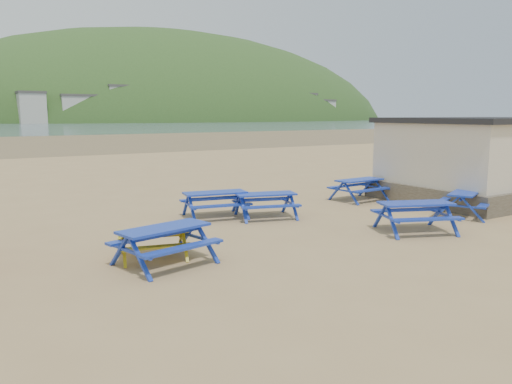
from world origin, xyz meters
TOP-DOWN VIEW (x-y plane):
  - ground at (0.00, 0.00)m, footprint 400.00×400.00m
  - wet_sand at (0.00, 55.00)m, footprint 400.00×400.00m
  - picnic_table_blue_a at (-0.27, 3.13)m, footprint 2.24×1.93m
  - picnic_table_blue_b at (1.08, 2.25)m, footprint 2.25×2.00m
  - picnic_table_blue_c at (5.91, 3.09)m, footprint 2.05×1.69m
  - picnic_table_blue_d at (-3.53, -0.79)m, footprint 2.32×2.02m
  - picnic_table_blue_e at (3.59, -1.61)m, footprint 2.48×2.26m
  - picnic_table_blue_f at (6.77, -0.91)m, footprint 2.37×2.19m
  - picnic_table_yellow at (-3.57, -0.18)m, footprint 1.82×1.60m
  - amenity_block at (10.50, 1.00)m, footprint 7.40×5.40m
  - headland_town at (90.00, 229.68)m, footprint 264.00×144.00m

SIDE VIEW (x-z plane):
  - headland_town at x=90.00m, z-range -63.91..44.09m
  - ground at x=0.00m, z-range 0.00..0.00m
  - wet_sand at x=0.00m, z-range 0.00..0.00m
  - picnic_table_yellow at x=-3.57m, z-range 0.00..0.65m
  - picnic_table_blue_b at x=1.08m, z-range 0.00..0.79m
  - picnic_table_blue_f at x=6.77m, z-range 0.00..0.80m
  - picnic_table_blue_c at x=5.91m, z-range 0.00..0.82m
  - picnic_table_blue_a at x=-0.27m, z-range 0.00..0.83m
  - picnic_table_blue_d at x=-3.53m, z-range 0.00..0.85m
  - picnic_table_blue_e at x=3.59m, z-range 0.00..0.85m
  - amenity_block at x=10.50m, z-range -0.01..3.14m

